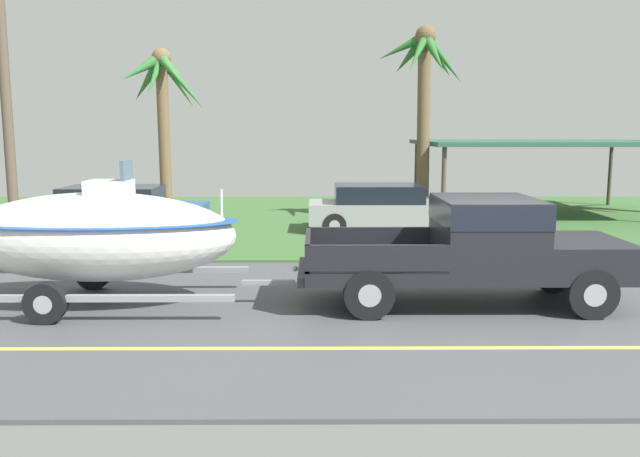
# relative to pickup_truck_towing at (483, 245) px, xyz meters

# --- Properties ---
(ground) EXTENTS (36.00, 22.00, 0.11)m
(ground) POSITION_rel_pickup_truck_towing_xyz_m (-0.05, 7.90, -1.03)
(ground) COLOR #4C4C51
(pickup_truck_towing) EXTENTS (5.57, 2.00, 1.82)m
(pickup_truck_towing) POSITION_rel_pickup_truck_towing_xyz_m (0.00, 0.00, 0.00)
(pickup_truck_towing) COLOR black
(pickup_truck_towing) RESTS_ON ground
(boat_on_trailer) EXTENTS (5.93, 2.41, 2.45)m
(boat_on_trailer) POSITION_rel_pickup_truck_towing_xyz_m (-6.51, -0.00, 0.17)
(boat_on_trailer) COLOR gray
(boat_on_trailer) RESTS_ON ground
(parked_sedan_near) EXTENTS (4.64, 1.93, 1.38)m
(parked_sedan_near) POSITION_rel_pickup_truck_towing_xyz_m (-8.33, 7.33, -0.34)
(parked_sedan_near) COLOR #234C89
(parked_sedan_near) RESTS_ON ground
(parked_sedan_far) EXTENTS (4.44, 1.88, 1.38)m
(parked_sedan_far) POSITION_rel_pickup_truck_towing_xyz_m (-0.86, 7.89, -0.34)
(parked_sedan_far) COLOR #99999E
(parked_sedan_far) RESTS_ON ground
(carport_awning) EXTENTS (7.95, 5.92, 2.57)m
(carport_awning) POSITION_rel_pickup_truck_towing_xyz_m (4.75, 11.50, 1.45)
(carport_awning) COLOR #4C4238
(carport_awning) RESTS_ON ground
(palm_tree_near_left) EXTENTS (2.79, 3.22, 5.55)m
(palm_tree_near_left) POSITION_rel_pickup_truck_towing_xyz_m (-7.82, 10.82, 3.09)
(palm_tree_near_left) COLOR brown
(palm_tree_near_left) RESTS_ON ground
(palm_tree_near_right) EXTENTS (2.84, 2.95, 6.08)m
(palm_tree_near_right) POSITION_rel_pickup_truck_towing_xyz_m (0.51, 9.70, 3.41)
(palm_tree_near_right) COLOR brown
(palm_tree_near_right) RESTS_ON ground
(utility_pole) EXTENTS (0.24, 1.80, 7.16)m
(utility_pole) POSITION_rel_pickup_truck_towing_xyz_m (-10.05, 4.72, 2.71)
(utility_pole) COLOR brown
(utility_pole) RESTS_ON ground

